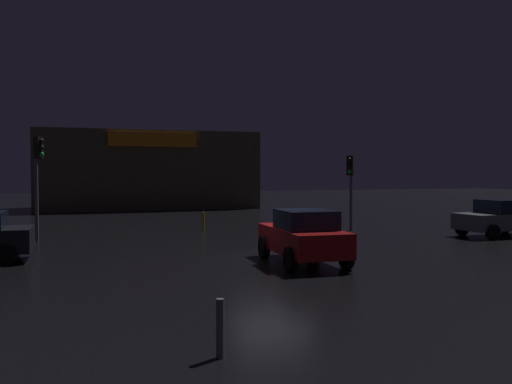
% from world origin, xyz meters
% --- Properties ---
extents(ground_plane, '(120.00, 120.00, 0.00)m').
position_xyz_m(ground_plane, '(0.00, 0.00, 0.00)').
color(ground_plane, black).
extents(store_building, '(16.40, 7.58, 5.88)m').
position_xyz_m(store_building, '(-0.51, 26.93, 2.94)').
color(store_building, brown).
rests_on(store_building, ground).
extents(traffic_signal_main, '(0.42, 0.42, 3.61)m').
position_xyz_m(traffic_signal_main, '(6.54, 6.74, 2.57)').
color(traffic_signal_main, '#595B60').
rests_on(traffic_signal_main, ground).
extents(traffic_signal_opposite, '(0.42, 0.42, 4.26)m').
position_xyz_m(traffic_signal_opposite, '(-7.43, 7.28, 3.04)').
color(traffic_signal_opposite, '#595B60').
rests_on(traffic_signal_opposite, ground).
extents(car_near, '(3.94, 2.18, 1.62)m').
position_xyz_m(car_near, '(11.69, 2.65, 0.80)').
color(car_near, slate).
rests_on(car_near, ground).
extents(car_crossing, '(2.11, 4.05, 1.68)m').
position_xyz_m(car_crossing, '(0.62, -1.19, 0.85)').
color(car_crossing, '#A51414').
rests_on(car_crossing, ground).
extents(bollard_kerb_a, '(0.12, 0.12, 0.93)m').
position_xyz_m(bollard_kerb_a, '(-0.16, 8.91, 0.47)').
color(bollard_kerb_a, gold).
rests_on(bollard_kerb_a, ground).
extents(bollard_kerb_b, '(0.13, 0.13, 0.91)m').
position_xyz_m(bollard_kerb_b, '(-4.05, -8.72, 0.46)').
color(bollard_kerb_b, '#595B60').
rests_on(bollard_kerb_b, ground).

